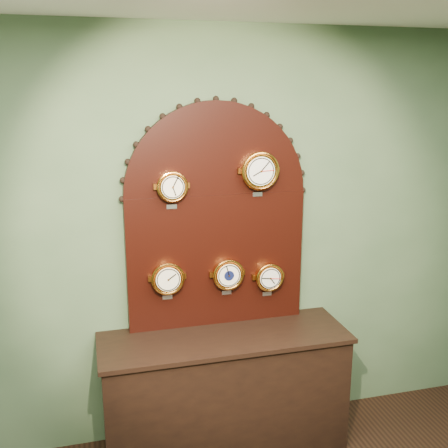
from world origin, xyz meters
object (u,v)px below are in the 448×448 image
object	(u,v)px
display_board	(216,210)
arabic_clock	(260,171)
shop_counter	(225,394)
barometer	(228,274)
hygrometer	(168,278)
roman_clock	(172,186)
tide_clock	(269,277)

from	to	relation	value
display_board	arabic_clock	xyz separation A→B (m)	(0.27, -0.07, 0.26)
display_board	shop_counter	bearing A→B (deg)	-90.00
shop_counter	barometer	distance (m)	0.81
shop_counter	hygrometer	distance (m)	0.89
display_board	roman_clock	world-z (taller)	display_board
tide_clock	arabic_clock	bearing A→B (deg)	-179.01
shop_counter	barometer	size ratio (longest dim) A/B	6.05
roman_clock	hygrometer	bearing A→B (deg)	-179.28
tide_clock	barometer	bearing A→B (deg)	-179.89
roman_clock	arabic_clock	xyz separation A→B (m)	(0.57, -0.00, 0.08)
hygrometer	arabic_clock	bearing A→B (deg)	-0.08
roman_clock	arabic_clock	size ratio (longest dim) A/B	0.82
arabic_clock	barometer	world-z (taller)	arabic_clock
display_board	arabic_clock	size ratio (longest dim) A/B	5.07
display_board	hygrometer	bearing A→B (deg)	-169.07
display_board	tide_clock	distance (m)	0.60
arabic_clock	hygrometer	xyz separation A→B (m)	(-0.62, 0.00, -0.68)
barometer	roman_clock	bearing A→B (deg)	179.90
arabic_clock	barometer	distance (m)	0.72
display_board	tide_clock	bearing A→B (deg)	-10.57
shop_counter	hygrometer	world-z (taller)	hygrometer
display_board	roman_clock	distance (m)	0.36
shop_counter	arabic_clock	distance (m)	1.52
arabic_clock	hygrometer	bearing A→B (deg)	179.92
roman_clock	tide_clock	size ratio (longest dim) A/B	1.00
hygrometer	barometer	xyz separation A→B (m)	(0.41, -0.00, -0.01)
roman_clock	arabic_clock	bearing A→B (deg)	-0.14
arabic_clock	hygrometer	size ratio (longest dim) A/B	1.13
display_board	hygrometer	world-z (taller)	display_board
shop_counter	display_board	distance (m)	1.25
roman_clock	tide_clock	bearing A→B (deg)	-0.00
roman_clock	hygrometer	size ratio (longest dim) A/B	0.92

